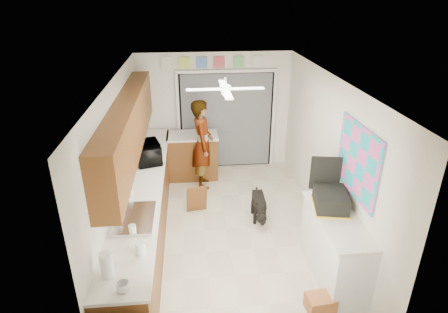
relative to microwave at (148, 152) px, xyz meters
name	(u,v)px	position (x,y,z in m)	size (l,w,h in m)	color
floor	(226,229)	(1.27, -0.79, -1.10)	(5.00, 5.00, 0.00)	beige
ceiling	(227,80)	(1.27, -0.79, 1.40)	(5.00, 5.00, 0.00)	white
wall_back	(215,112)	(1.27, 1.71, 0.15)	(3.20, 3.20, 0.00)	white
wall_front	(254,276)	(1.27, -3.29, 0.15)	(3.20, 3.20, 0.00)	white
wall_left	(120,166)	(-0.33, -0.79, 0.15)	(5.00, 5.00, 0.00)	white
wall_right	(328,157)	(2.87, -0.79, 0.15)	(5.00, 5.00, 0.00)	white
left_base_cabinets	(145,210)	(-0.03, -0.79, -0.65)	(0.60, 4.80, 0.90)	brown
left_countertop	(143,184)	(-0.02, -0.79, -0.18)	(0.62, 4.80, 0.04)	white
upper_cabinets	(129,126)	(-0.17, -0.59, 0.70)	(0.32, 4.00, 0.80)	brown
sink_basin	(135,219)	(-0.02, -1.79, -0.15)	(0.50, 0.76, 0.06)	silver
faucet	(119,213)	(-0.21, -1.79, -0.05)	(0.03, 0.03, 0.22)	silver
peninsula_base	(193,157)	(0.77, 1.21, -0.65)	(1.00, 0.60, 0.90)	brown
peninsula_top	(192,136)	(0.77, 1.21, -0.18)	(1.04, 0.64, 0.04)	white
back_opening_recess	(226,121)	(1.52, 1.68, -0.05)	(2.00, 0.06, 2.10)	black
curtain_panel	(227,121)	(1.52, 1.64, -0.05)	(1.90, 0.03, 2.05)	slate
door_trim_left	(179,123)	(0.50, 1.65, -0.05)	(0.06, 0.04, 2.10)	white
door_trim_right	(273,120)	(2.54, 1.65, -0.05)	(0.06, 0.04, 2.10)	white
door_trim_head	(227,71)	(1.52, 1.65, 1.02)	(2.10, 0.04, 0.06)	white
header_frame_0	(184,63)	(0.67, 1.68, 1.20)	(0.22, 0.02, 0.22)	#CDE04A
header_frame_1	(202,62)	(1.02, 1.68, 1.20)	(0.22, 0.02, 0.22)	#4C7FCB
header_frame_2	(219,62)	(1.37, 1.68, 1.20)	(0.22, 0.02, 0.22)	#C5495D
header_frame_3	(239,62)	(1.77, 1.68, 1.20)	(0.22, 0.02, 0.22)	#6BBC73
header_frame_4	(258,61)	(2.17, 1.68, 1.20)	(0.22, 0.02, 0.22)	silver
route66_sign	(167,63)	(0.32, 1.68, 1.20)	(0.22, 0.02, 0.26)	silver
right_counter_base	(334,248)	(2.62, -1.99, -0.65)	(0.50, 1.40, 0.90)	white
right_counter_top	(338,219)	(2.61, -1.99, -0.18)	(0.54, 1.44, 0.04)	white
abstract_painting	(357,161)	(2.85, -1.79, 0.55)	(0.03, 1.15, 0.95)	#E755AD
ceiling_fan	(225,89)	(1.27, -0.59, 1.22)	(1.14, 1.14, 0.24)	white
microwave	(148,152)	(0.00, 0.00, 0.00)	(0.60, 0.40, 0.33)	black
soap_bottle	(129,188)	(-0.16, -1.16, -0.04)	(0.10, 0.10, 0.26)	silver
cup	(123,287)	(0.02, -3.04, -0.11)	(0.14, 0.14, 0.11)	white
jar_a	(141,249)	(0.13, -2.49, -0.09)	(0.11, 0.11, 0.16)	silver
jar_b	(132,230)	(0.00, -2.11, -0.10)	(0.09, 0.09, 0.13)	silver
paper_towel_roll	(107,265)	(-0.17, -2.81, -0.02)	(0.13, 0.13, 0.29)	white
suitcase	(331,199)	(2.59, -1.73, -0.05)	(0.42, 0.56, 0.24)	black
suitcase_rim	(330,206)	(2.59, -1.73, -0.16)	(0.44, 0.58, 0.02)	yellow
suitcase_lid	(325,173)	(2.59, -1.44, 0.20)	(0.42, 0.03, 0.50)	black
cardboard_box	(320,303)	(2.26, -2.60, -1.00)	(0.34, 0.26, 0.21)	#AF5F37
cabinet_door_panel	(197,199)	(0.80, -0.21, -0.84)	(0.36, 0.03, 0.54)	brown
man	(203,144)	(0.96, 0.79, -0.21)	(0.65, 0.43, 1.78)	white
dog	(259,206)	(1.85, -0.51, -0.86)	(0.27, 0.63, 0.50)	black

